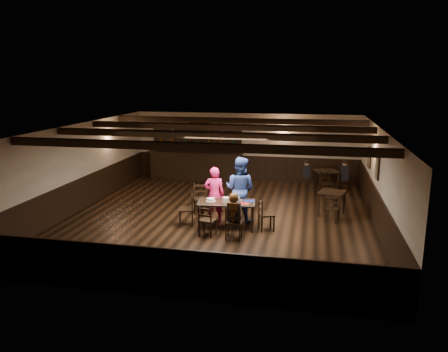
% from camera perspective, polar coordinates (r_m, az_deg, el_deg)
% --- Properties ---
extents(ground, '(10.00, 10.00, 0.00)m').
position_cam_1_polar(ground, '(13.15, -0.58, -5.38)').
color(ground, black).
rests_on(ground, ground).
extents(room_shell, '(9.02, 10.02, 2.71)m').
position_cam_1_polar(room_shell, '(12.74, -0.52, 2.14)').
color(room_shell, beige).
rests_on(room_shell, ground).
extents(dining_table, '(1.64, 0.96, 0.75)m').
position_cam_1_polar(dining_table, '(12.04, 0.32, -3.76)').
color(dining_table, black).
rests_on(dining_table, ground).
extents(chair_near_left, '(0.46, 0.45, 0.85)m').
position_cam_1_polar(chair_near_left, '(11.45, -2.32, -5.56)').
color(chair_near_left, black).
rests_on(chair_near_left, ground).
extents(chair_near_right, '(0.43, 0.41, 0.90)m').
position_cam_1_polar(chair_near_right, '(11.20, 1.24, -5.84)').
color(chair_near_right, black).
rests_on(chair_near_right, ground).
extents(chair_end_left, '(0.51, 0.52, 0.92)m').
position_cam_1_polar(chair_end_left, '(12.37, -4.61, -4.00)').
color(chair_end_left, black).
rests_on(chair_end_left, ground).
extents(chair_end_right, '(0.52, 0.53, 0.89)m').
position_cam_1_polar(chair_end_right, '(11.95, 5.21, -4.70)').
color(chair_end_right, black).
rests_on(chair_end_right, ground).
extents(chair_far_pushed, '(0.56, 0.55, 0.93)m').
position_cam_1_polar(chair_far_pushed, '(13.44, -3.06, -2.57)').
color(chair_far_pushed, black).
rests_on(chair_far_pushed, ground).
extents(woman_pink, '(0.66, 0.50, 1.61)m').
position_cam_1_polar(woman_pink, '(12.55, -1.28, -2.43)').
color(woman_pink, '#D72991').
rests_on(woman_pink, ground).
extents(man_blue, '(1.08, 0.94, 1.89)m').
position_cam_1_polar(man_blue, '(12.60, 2.10, -1.73)').
color(man_blue, navy).
rests_on(man_blue, ground).
extents(seated_person, '(0.33, 0.50, 0.81)m').
position_cam_1_polar(seated_person, '(11.17, 1.29, -4.29)').
color(seated_person, black).
rests_on(seated_person, ground).
extents(cake, '(0.27, 0.27, 0.09)m').
position_cam_1_polar(cake, '(12.08, -1.75, -3.13)').
color(cake, white).
rests_on(cake, dining_table).
extents(plate_stack_a, '(0.17, 0.17, 0.16)m').
position_cam_1_polar(plate_stack_a, '(11.90, 0.23, -3.16)').
color(plate_stack_a, white).
rests_on(plate_stack_a, dining_table).
extents(plate_stack_b, '(0.14, 0.14, 0.17)m').
position_cam_1_polar(plate_stack_b, '(12.01, 1.56, -2.97)').
color(plate_stack_b, white).
rests_on(plate_stack_b, dining_table).
extents(tea_light, '(0.05, 0.05, 0.06)m').
position_cam_1_polar(tea_light, '(12.09, 0.35, -3.18)').
color(tea_light, '#A5A8AD').
rests_on(tea_light, dining_table).
extents(salt_shaker, '(0.03, 0.03, 0.09)m').
position_cam_1_polar(salt_shaker, '(11.92, 2.23, -3.32)').
color(salt_shaker, silver).
rests_on(salt_shaker, dining_table).
extents(pepper_shaker, '(0.04, 0.04, 0.10)m').
position_cam_1_polar(pepper_shaker, '(11.93, 2.54, -3.27)').
color(pepper_shaker, '#A5A8AD').
rests_on(pepper_shaker, dining_table).
extents(drink_glass, '(0.07, 0.07, 0.11)m').
position_cam_1_polar(drink_glass, '(12.10, 1.88, -3.02)').
color(drink_glass, silver).
rests_on(drink_glass, dining_table).
extents(menu_red, '(0.36, 0.28, 0.00)m').
position_cam_1_polar(menu_red, '(11.87, 2.46, -3.60)').
color(menu_red, maroon).
rests_on(menu_red, dining_table).
extents(menu_blue, '(0.37, 0.29, 0.00)m').
position_cam_1_polar(menu_blue, '(12.12, 3.22, -3.26)').
color(menu_blue, navy).
rests_on(menu_blue, dining_table).
extents(bar_counter, '(3.89, 0.70, 2.20)m').
position_cam_1_polar(bar_counter, '(17.87, -3.69, 1.89)').
color(bar_counter, black).
rests_on(bar_counter, ground).
extents(back_table_a, '(0.89, 0.89, 0.75)m').
position_cam_1_polar(back_table_a, '(13.52, 13.95, -2.42)').
color(back_table_a, black).
rests_on(back_table_a, ground).
extents(back_table_b, '(1.04, 1.04, 0.75)m').
position_cam_1_polar(back_table_b, '(16.46, 13.18, 0.35)').
color(back_table_b, black).
rests_on(back_table_b, ground).
extents(bg_patron_left, '(0.26, 0.36, 0.67)m').
position_cam_1_polar(bg_patron_left, '(16.33, 10.74, 0.91)').
color(bg_patron_left, black).
rests_on(bg_patron_left, ground).
extents(bg_patron_right, '(0.28, 0.39, 0.74)m').
position_cam_1_polar(bg_patron_right, '(16.30, 15.48, 0.77)').
color(bg_patron_right, black).
rests_on(bg_patron_right, ground).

